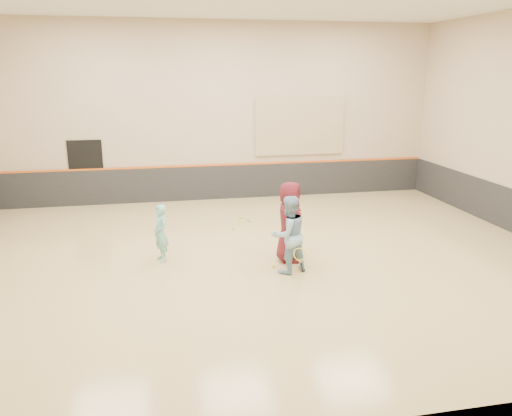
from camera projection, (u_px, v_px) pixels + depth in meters
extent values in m
cube|color=tan|center=(254.00, 262.00, 12.04)|extent=(15.00, 12.00, 0.20)
cube|color=#C1AA8D|center=(220.00, 113.00, 16.91)|extent=(15.00, 0.02, 6.00)
cube|color=#C1AA8D|center=(357.00, 198.00, 5.54)|extent=(15.00, 0.02, 6.00)
cube|color=#232326|center=(222.00, 182.00, 17.50)|extent=(14.90, 0.04, 1.20)
cube|color=#D85914|center=(221.00, 165.00, 17.33)|extent=(14.90, 0.03, 0.06)
cube|color=tan|center=(300.00, 126.00, 17.51)|extent=(3.20, 0.08, 2.00)
cube|color=black|center=(87.00, 173.00, 16.54)|extent=(1.10, 0.05, 2.20)
imported|color=#76CDC8|center=(161.00, 233.00, 11.72)|extent=(0.48, 0.58, 1.37)
imported|color=#83AFCB|center=(289.00, 235.00, 10.99)|extent=(1.02, 0.90, 1.76)
imported|color=#58151D|center=(290.00, 222.00, 11.67)|extent=(0.84, 1.07, 1.91)
sphere|color=#E4F037|center=(273.00, 266.00, 11.46)|extent=(0.07, 0.07, 0.07)
sphere|color=gold|center=(299.00, 213.00, 11.44)|extent=(0.07, 0.07, 0.07)
sphere|color=yellow|center=(233.00, 229.00, 14.16)|extent=(0.07, 0.07, 0.07)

